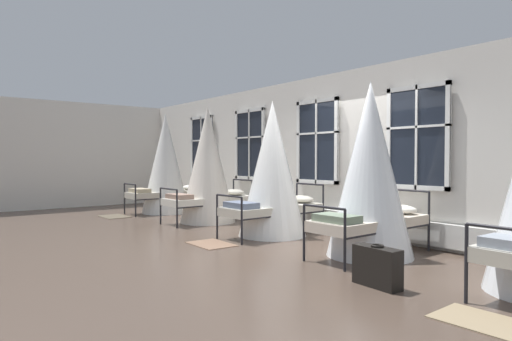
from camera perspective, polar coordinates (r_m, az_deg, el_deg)
ground at (r=7.43m, az=8.04°, el=-9.45°), size 31.15×31.15×0.00m
back_wall_with_windows at (r=8.20m, az=13.93°, el=2.29°), size 16.58×0.10×3.05m
end_wall_left at (r=13.70m, az=-24.96°, el=1.87°), size 0.10×7.60×3.05m
window_bank at (r=8.12m, az=13.37°, el=-1.84°), size 12.11×0.10×2.52m
cot_first at (r=11.78m, az=-11.59°, el=0.69°), size 1.24×2.00×2.60m
cot_second at (r=9.88m, az=-6.25°, el=0.52°), size 1.24×2.00×2.58m
cot_third at (r=8.09m, az=2.14°, el=-0.07°), size 1.24×2.00×2.47m
cot_fourth at (r=6.59m, az=14.53°, el=-0.23°), size 1.24×1.99×2.53m
rug_first at (r=11.33m, az=-17.83°, el=-5.68°), size 0.81×0.58×0.01m
rug_third at (r=7.41m, az=-5.80°, el=-9.43°), size 0.81×0.58×0.01m
rug_fifth at (r=4.48m, az=27.44°, el=-16.95°), size 0.81×0.58×0.01m
suitcase_dark at (r=5.15m, az=15.38°, el=-11.88°), size 0.57×0.25×0.47m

